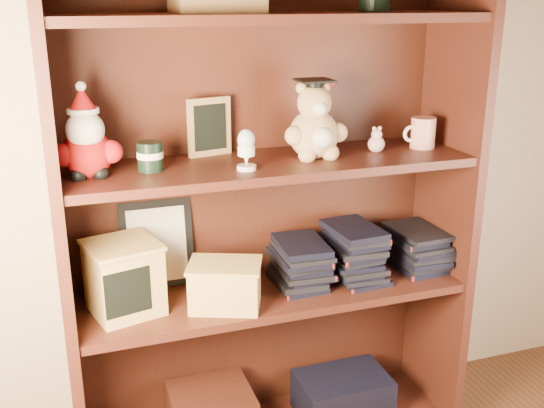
{
  "coord_description": "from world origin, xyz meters",
  "views": [
    {
      "loc": [
        -0.79,
        -0.34,
        1.39
      ],
      "look_at": [
        -0.22,
        1.3,
        0.82
      ],
      "focal_mm": 42.0,
      "sensor_mm": 36.0,
      "label": 1
    }
  ],
  "objects": [
    {
      "name": "santa_plush",
      "position": [
        -0.72,
        1.3,
        1.04
      ],
      "size": [
        0.18,
        0.13,
        0.25
      ],
      "color": "#A50F0F",
      "rests_on": "shelf_upper"
    },
    {
      "name": "grad_teddy_bear",
      "position": [
        -0.09,
        1.3,
        1.04
      ],
      "size": [
        0.19,
        0.16,
        0.23
      ],
      "color": "tan",
      "rests_on": "shelf_upper"
    },
    {
      "name": "pink_figurine",
      "position": [
        0.11,
        1.3,
        0.98
      ],
      "size": [
        0.05,
        0.05,
        0.08
      ],
      "color": "#D3A4A3",
      "rests_on": "shelf_upper"
    },
    {
      "name": "teacher_mug",
      "position": [
        0.26,
        1.3,
        1.0
      ],
      "size": [
        0.11,
        0.07,
        0.09
      ],
      "color": "silver",
      "rests_on": "shelf_upper"
    },
    {
      "name": "pencils_box",
      "position": [
        -0.38,
        1.24,
        0.62
      ],
      "size": [
        0.24,
        0.21,
        0.13
      ],
      "color": "#D9AD59",
      "rests_on": "shelf_lower"
    },
    {
      "name": "shelf_upper",
      "position": [
        -0.22,
        1.3,
        0.94
      ],
      "size": [
        1.14,
        0.33,
        0.02
      ],
      "color": "#421B12",
      "rests_on": "ground"
    },
    {
      "name": "bookcase",
      "position": [
        -0.22,
        1.36,
        0.78
      ],
      "size": [
        1.2,
        0.35,
        1.6
      ],
      "color": "#421B12",
      "rests_on": "ground"
    },
    {
      "name": "teachers_tin",
      "position": [
        -0.56,
        1.3,
        0.99
      ],
      "size": [
        0.07,
        0.07,
        0.08
      ],
      "color": "black",
      "rests_on": "shelf_upper"
    },
    {
      "name": "shelf_lower",
      "position": [
        -0.22,
        1.3,
        0.54
      ],
      "size": [
        1.14,
        0.33,
        0.02
      ],
      "color": "#421B12",
      "rests_on": "ground"
    },
    {
      "name": "egg_cup",
      "position": [
        -0.32,
        1.23,
        1.01
      ],
      "size": [
        0.05,
        0.05,
        0.11
      ],
      "color": "white",
      "rests_on": "shelf_upper"
    },
    {
      "name": "certificate_frame",
      "position": [
        -0.54,
        1.44,
        0.68
      ],
      "size": [
        0.21,
        0.06,
        0.27
      ],
      "color": "black",
      "rests_on": "shelf_lower"
    },
    {
      "name": "book_stack_left",
      "position": [
        -0.13,
        1.3,
        0.62
      ],
      "size": [
        0.14,
        0.2,
        0.14
      ],
      "color": "black",
      "rests_on": "shelf_lower"
    },
    {
      "name": "chalkboard_plaque",
      "position": [
        -0.37,
        1.42,
        1.03
      ],
      "size": [
        0.13,
        0.08,
        0.17
      ],
      "color": "#9E7547",
      "rests_on": "shelf_upper"
    },
    {
      "name": "book_stack_right",
      "position": [
        0.28,
        1.3,
        0.61
      ],
      "size": [
        0.14,
        0.2,
        0.13
      ],
      "color": "black",
      "rests_on": "shelf_lower"
    },
    {
      "name": "treats_box",
      "position": [
        -0.65,
        1.3,
        0.65
      ],
      "size": [
        0.23,
        0.23,
        0.2
      ],
      "color": "#D9AD59",
      "rests_on": "shelf_lower"
    },
    {
      "name": "book_stack_mid",
      "position": [
        0.05,
        1.3,
        0.64
      ],
      "size": [
        0.14,
        0.2,
        0.18
      ],
      "color": "black",
      "rests_on": "shelf_lower"
    }
  ]
}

